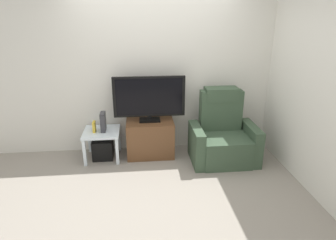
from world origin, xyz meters
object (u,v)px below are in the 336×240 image
Objects in this scene: recliner_armchair at (223,136)px; book_upright at (94,127)px; side_table at (102,135)px; tv_stand at (150,138)px; subwoofer_box at (103,149)px; game_console at (103,122)px; television at (149,98)px.

book_upright is at bearing -178.74° from recliner_armchair.
book_upright is at bearing -168.69° from side_table.
tv_stand is 4.53× the size of book_upright.
subwoofer_box is at bearing -179.66° from recliner_armchair.
tv_stand is at bearing 3.62° from book_upright.
subwoofer_box is at bearing 11.31° from book_upright.
book_upright is 0.56× the size of game_console.
television reaches higher than game_console.
television is at bearing 4.02° from side_table.
tv_stand is 0.77m from game_console.
game_console reaches higher than subwoofer_box.
recliner_armchair is 1.85m from side_table.
television reaches higher than tv_stand.
side_table is 0.22m from game_console.
television is 1.26m from recliner_armchair.
recliner_armchair is 1.87m from subwoofer_box.
television is 0.79m from game_console.
side_table is at bearing -177.43° from tv_stand.
recliner_armchair reaches higher than subwoofer_box.
book_upright is (-1.94, 0.19, 0.16)m from recliner_armchair.
game_console reaches higher than side_table.
side_table is (-0.74, -0.03, 0.10)m from tv_stand.
book_upright is at bearing -168.69° from subwoofer_box.
subwoofer_box is 0.39m from book_upright.
television is 1.01× the size of recliner_armchair.
subwoofer_box is 0.44m from game_console.
recliner_armchair is at bearing -5.70° from book_upright.
tv_stand is at bearing 1.89° from game_console.
tv_stand reaches higher than subwoofer_box.
subwoofer_box is (-0.74, -0.03, -0.13)m from tv_stand.
tv_stand is at bearing 2.57° from side_table.
television is at bearing 173.36° from recliner_armchair.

